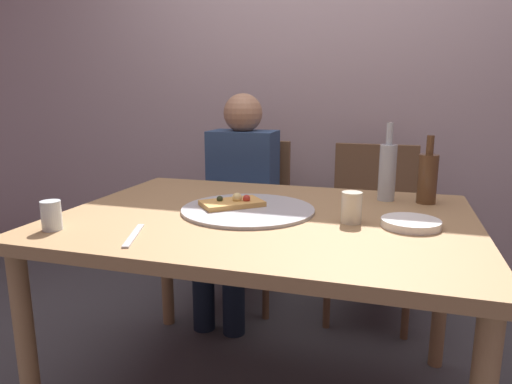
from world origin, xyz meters
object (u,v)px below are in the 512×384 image
object	(u,v)px
wine_bottle	(428,177)
beer_bottle	(387,171)
plate_stack	(411,223)
tumbler_far	(352,208)
guest_in_sweater	(238,193)
dining_table	(265,235)
pizza_slice_last	(233,203)
pizza_tray	(248,210)
table_knife	(134,235)
chair_left	(247,210)
tumbler_near	(51,215)
chair_right	(372,219)

from	to	relation	value
wine_bottle	beer_bottle	bearing A→B (deg)	177.63
beer_bottle	plate_stack	distance (m)	0.39
tumbler_far	guest_in_sweater	size ratio (longest dim) A/B	0.09
dining_table	pizza_slice_last	bearing A→B (deg)	163.38
dining_table	tumbler_far	xyz separation A→B (m)	(0.30, -0.02, 0.13)
tumbler_far	pizza_tray	bearing A→B (deg)	173.23
plate_stack	wine_bottle	bearing A→B (deg)	79.89
table_knife	chair_left	bearing A→B (deg)	-16.44
dining_table	pizza_tray	xyz separation A→B (m)	(-0.07, 0.02, 0.08)
wine_bottle	tumbler_near	bearing A→B (deg)	-147.84
pizza_tray	table_knife	distance (m)	0.45
tumbler_far	chair_left	xyz separation A→B (m)	(-0.67, 0.94, -0.29)
pizza_tray	chair_left	distance (m)	0.98
dining_table	tumbler_far	size ratio (longest dim) A/B	13.76
pizza_slice_last	tumbler_near	bearing A→B (deg)	-137.55
guest_in_sweater	plate_stack	bearing A→B (deg)	137.40
wine_bottle	table_knife	size ratio (longest dim) A/B	1.19
wine_bottle	pizza_slice_last	bearing A→B (deg)	-156.18
pizza_slice_last	tumbler_far	world-z (taller)	tumbler_far
pizza_tray	tumbler_far	size ratio (longest dim) A/B	4.66
tumbler_near	plate_stack	world-z (taller)	tumbler_near
wine_bottle	tumbler_far	bearing A→B (deg)	-124.63
wine_bottle	plate_stack	world-z (taller)	wine_bottle
pizza_slice_last	table_knife	size ratio (longest dim) A/B	1.14
beer_bottle	tumbler_far	size ratio (longest dim) A/B	2.97
guest_in_sweater	tumbler_near	bearing A→B (deg)	79.25
pizza_tray	table_knife	bearing A→B (deg)	-121.78
beer_bottle	table_knife	distance (m)	1.01
dining_table	wine_bottle	distance (m)	0.67
chair_left	chair_right	xyz separation A→B (m)	(0.70, 0.00, 0.00)
dining_table	chair_right	world-z (taller)	chair_right
tumbler_far	table_knife	xyz separation A→B (m)	(-0.61, -0.34, -0.05)
dining_table	chair_right	bearing A→B (deg)	70.32
pizza_slice_last	wine_bottle	xyz separation A→B (m)	(0.69, 0.30, 0.08)
beer_bottle	guest_in_sweater	size ratio (longest dim) A/B	0.26
beer_bottle	plate_stack	xyz separation A→B (m)	(0.09, -0.36, -0.11)
dining_table	tumbler_near	bearing A→B (deg)	-147.71
wine_bottle	dining_table	bearing A→B (deg)	-147.97
pizza_slice_last	plate_stack	bearing A→B (deg)	-4.98
pizza_slice_last	table_knife	xyz separation A→B (m)	(-0.17, -0.40, -0.02)
dining_table	chair_left	distance (m)	1.01
pizza_tray	guest_in_sweater	world-z (taller)	guest_in_sweater
dining_table	guest_in_sweater	distance (m)	0.86
table_knife	guest_in_sweater	size ratio (longest dim) A/B	0.19
guest_in_sweater	chair_left	bearing A→B (deg)	-90.00
tumbler_near	chair_right	size ratio (longest dim) A/B	0.10
plate_stack	chair_right	bearing A→B (deg)	99.38
pizza_tray	tumbler_far	xyz separation A→B (m)	(0.37, -0.04, 0.05)
pizza_tray	pizza_slice_last	xyz separation A→B (m)	(-0.06, 0.02, 0.02)
wine_bottle	pizza_tray	bearing A→B (deg)	-152.81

